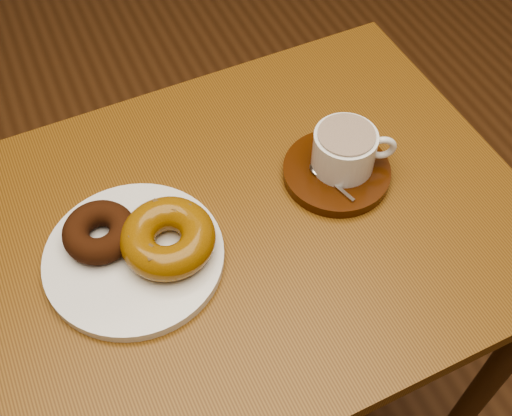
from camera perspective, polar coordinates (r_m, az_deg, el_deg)
name	(u,v)px	position (r m, az deg, el deg)	size (l,w,h in m)	color
ground	(359,415)	(1.59, 9.12, -17.75)	(6.00, 6.00, 0.00)	brown
cafe_table	(244,266)	(1.00, -1.05, -5.20)	(0.82, 0.62, 0.76)	brown
donut_plate	(134,257)	(0.87, -10.77, -4.30)	(0.24, 0.24, 0.01)	white
donut_cinnamon	(99,232)	(0.87, -13.75, -2.08)	(0.10, 0.10, 0.04)	#37190B
donut_caramel	(168,238)	(0.85, -7.84, -2.66)	(0.14, 0.14, 0.05)	#89580E
saucer	(336,172)	(0.95, 7.16, 3.19)	(0.16, 0.16, 0.02)	#3B1A08
coffee_cup	(346,149)	(0.93, 7.96, 5.18)	(0.12, 0.09, 0.06)	white
teaspoon	(321,173)	(0.93, 5.78, 3.15)	(0.03, 0.09, 0.01)	silver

